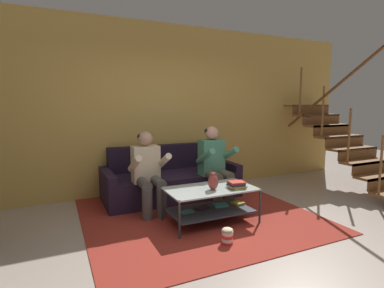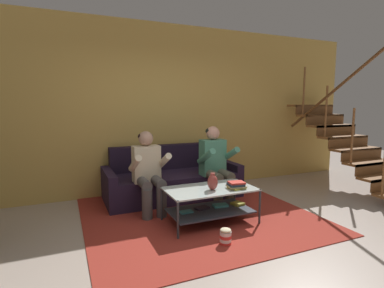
{
  "view_description": "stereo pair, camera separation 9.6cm",
  "coord_description": "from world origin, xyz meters",
  "px_view_note": "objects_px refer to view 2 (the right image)",
  "views": [
    {
      "loc": [
        -1.58,
        -2.58,
        1.52
      ],
      "look_at": [
        0.09,
        1.02,
        1.0
      ],
      "focal_mm": 28.0,
      "sensor_mm": 36.0,
      "label": 1
    },
    {
      "loc": [
        -1.49,
        -2.62,
        1.52
      ],
      "look_at": [
        0.09,
        1.02,
        1.0
      ],
      "focal_mm": 28.0,
      "sensor_mm": 36.0,
      "label": 2
    }
  ],
  "objects_px": {
    "coffee_table": "(211,200)",
    "popcorn_tub": "(226,236)",
    "book_stack": "(236,185)",
    "couch": "(172,180)",
    "person_seated_right": "(216,162)",
    "person_seated_left": "(148,169)",
    "vase": "(213,182)"
  },
  "relations": [
    {
      "from": "person_seated_left",
      "to": "vase",
      "type": "height_order",
      "value": "person_seated_left"
    },
    {
      "from": "book_stack",
      "to": "coffee_table",
      "type": "bearing_deg",
      "value": 154.13
    },
    {
      "from": "couch",
      "to": "person_seated_left",
      "type": "bearing_deg",
      "value": -134.95
    },
    {
      "from": "person_seated_left",
      "to": "person_seated_right",
      "type": "bearing_deg",
      "value": 0.19
    },
    {
      "from": "vase",
      "to": "book_stack",
      "type": "relative_size",
      "value": 0.88
    },
    {
      "from": "coffee_table",
      "to": "book_stack",
      "type": "relative_size",
      "value": 4.66
    },
    {
      "from": "coffee_table",
      "to": "popcorn_tub",
      "type": "height_order",
      "value": "coffee_table"
    },
    {
      "from": "vase",
      "to": "coffee_table",
      "type": "bearing_deg",
      "value": 79.72
    },
    {
      "from": "person_seated_left",
      "to": "popcorn_tub",
      "type": "bearing_deg",
      "value": -69.58
    },
    {
      "from": "coffee_table",
      "to": "couch",
      "type": "bearing_deg",
      "value": 94.46
    },
    {
      "from": "person_seated_right",
      "to": "couch",
      "type": "bearing_deg",
      "value": 135.14
    },
    {
      "from": "coffee_table",
      "to": "person_seated_left",
      "type": "bearing_deg",
      "value": 132.54
    },
    {
      "from": "book_stack",
      "to": "couch",
      "type": "bearing_deg",
      "value": 105.94
    },
    {
      "from": "couch",
      "to": "popcorn_tub",
      "type": "height_order",
      "value": "couch"
    },
    {
      "from": "vase",
      "to": "popcorn_tub",
      "type": "bearing_deg",
      "value": -102.58
    },
    {
      "from": "vase",
      "to": "popcorn_tub",
      "type": "height_order",
      "value": "vase"
    },
    {
      "from": "couch",
      "to": "coffee_table",
      "type": "distance_m",
      "value": 1.23
    },
    {
      "from": "person_seated_right",
      "to": "coffee_table",
      "type": "relative_size",
      "value": 1.04
    },
    {
      "from": "person_seated_right",
      "to": "book_stack",
      "type": "relative_size",
      "value": 4.83
    },
    {
      "from": "couch",
      "to": "vase",
      "type": "height_order",
      "value": "couch"
    },
    {
      "from": "couch",
      "to": "vase",
      "type": "relative_size",
      "value": 10.0
    },
    {
      "from": "coffee_table",
      "to": "person_seated_right",
      "type": "bearing_deg",
      "value": 57.52
    },
    {
      "from": "person_seated_right",
      "to": "coffee_table",
      "type": "distance_m",
      "value": 0.89
    },
    {
      "from": "book_stack",
      "to": "person_seated_right",
      "type": "bearing_deg",
      "value": 80.14
    },
    {
      "from": "person_seated_left",
      "to": "book_stack",
      "type": "relative_size",
      "value": 4.68
    },
    {
      "from": "person_seated_right",
      "to": "coffee_table",
      "type": "height_order",
      "value": "person_seated_right"
    },
    {
      "from": "person_seated_left",
      "to": "coffee_table",
      "type": "relative_size",
      "value": 1.0
    },
    {
      "from": "coffee_table",
      "to": "popcorn_tub",
      "type": "bearing_deg",
      "value": -102.29
    },
    {
      "from": "couch",
      "to": "book_stack",
      "type": "distance_m",
      "value": 1.44
    },
    {
      "from": "person_seated_left",
      "to": "vase",
      "type": "distance_m",
      "value": 0.99
    },
    {
      "from": "person_seated_left",
      "to": "popcorn_tub",
      "type": "distance_m",
      "value": 1.51
    },
    {
      "from": "person_seated_right",
      "to": "vase",
      "type": "bearing_deg",
      "value": -120.49
    }
  ]
}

